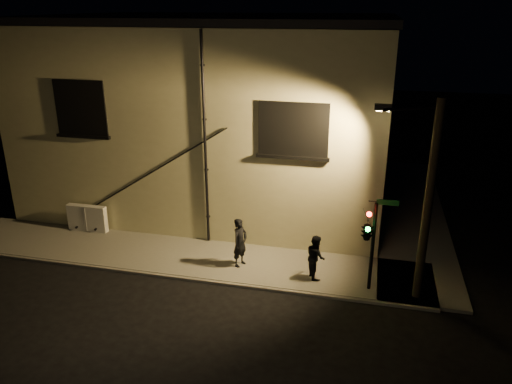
% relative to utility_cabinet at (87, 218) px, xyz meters
% --- Properties ---
extents(ground, '(90.00, 90.00, 0.00)m').
position_rel_utility_cabinet_xyz_m(ground, '(7.16, -2.70, -0.70)').
color(ground, black).
extents(sidewalk, '(21.00, 16.00, 0.12)m').
position_rel_utility_cabinet_xyz_m(sidewalk, '(8.39, 1.69, -0.64)').
color(sidewalk, '#64635A').
rests_on(sidewalk, ground).
extents(building, '(16.20, 12.23, 8.80)m').
position_rel_utility_cabinet_xyz_m(building, '(4.16, 6.29, 3.71)').
color(building, '#C3BF8C').
rests_on(building, ground).
extents(utility_cabinet, '(1.75, 0.29, 1.15)m').
position_rel_utility_cabinet_xyz_m(utility_cabinet, '(0.00, 0.00, 0.00)').
color(utility_cabinet, silver).
rests_on(utility_cabinet, sidewalk).
extents(pedestrian_a, '(0.68, 0.80, 1.86)m').
position_rel_utility_cabinet_xyz_m(pedestrian_a, '(7.16, -1.44, 0.36)').
color(pedestrian_a, black).
rests_on(pedestrian_a, sidewalk).
extents(pedestrian_b, '(0.88, 0.97, 1.61)m').
position_rel_utility_cabinet_xyz_m(pedestrian_b, '(9.98, -1.66, 0.23)').
color(pedestrian_b, black).
rests_on(pedestrian_b, sidewalk).
extents(traffic_signal, '(1.31, 1.95, 3.30)m').
position_rel_utility_cabinet_xyz_m(traffic_signal, '(11.69, -2.14, 1.64)').
color(traffic_signal, black).
rests_on(traffic_signal, sidewalk).
extents(streetlamp_pole, '(2.02, 1.38, 6.76)m').
position_rel_utility_cabinet_xyz_m(streetlamp_pole, '(13.34, -2.05, 2.93)').
color(streetlamp_pole, black).
rests_on(streetlamp_pole, ground).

